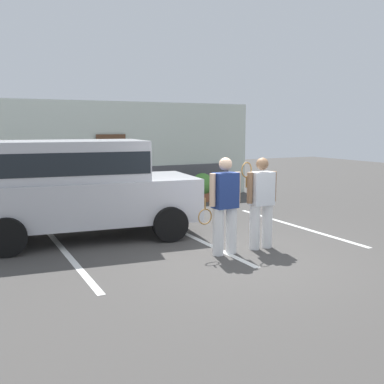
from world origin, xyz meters
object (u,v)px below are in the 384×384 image
Objects in this scene: parked_suv at (80,184)px; tennis_player_woman at (261,201)px; tennis_player_man at (225,205)px; potted_plant_by_porch at (202,186)px.

parked_suv is 3.76m from tennis_player_woman.
parked_suv is 2.73× the size of tennis_player_woman.
tennis_player_woman is at bearing 177.46° from tennis_player_man.
parked_suv reaches higher than tennis_player_man.
tennis_player_man is at bearing -43.57° from parked_suv.
tennis_player_woman is 1.97× the size of potted_plant_by_porch.
tennis_player_woman is (0.83, 0.02, -0.01)m from tennis_player_man.
potted_plant_by_porch is (4.49, 2.90, -0.65)m from parked_suv.
parked_suv reaches higher than tennis_player_woman.
potted_plant_by_porch is at bearing -106.00° from tennis_player_woman.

